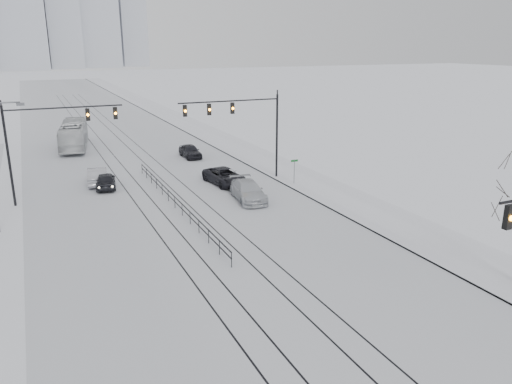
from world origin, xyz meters
name	(u,v)px	position (x,y,z in m)	size (l,w,h in m)	color
road	(113,142)	(0.00, 60.00, 0.01)	(22.00, 260.00, 0.02)	silver
sidewalk_east	(210,134)	(13.50, 60.00, 0.08)	(5.00, 260.00, 0.16)	silver
curb	(193,136)	(11.05, 60.00, 0.06)	(0.10, 260.00, 0.12)	gray
tram_rails	(147,178)	(0.00, 40.00, 0.02)	(5.30, 180.00, 0.01)	black
skyline	(47,5)	(5.02, 273.63, 30.65)	(96.00, 48.00, 72.00)	#A5AAB5
traffic_mast_ne	(244,121)	(8.15, 34.99, 5.76)	(9.60, 0.37, 8.00)	black
traffic_mast_nw	(47,134)	(-8.52, 36.00, 5.57)	(9.10, 0.37, 8.00)	black
median_fence	(175,202)	(0.00, 30.00, 0.53)	(0.06, 24.00, 1.00)	black
street_sign	(294,168)	(11.80, 32.00, 1.61)	(0.70, 0.06, 2.40)	#595B60
sedan_sb_inner	(106,181)	(-4.10, 38.09, 0.72)	(1.71, 4.25, 1.45)	black
sedan_sb_outer	(97,176)	(-4.56, 39.83, 0.78)	(1.66, 4.76, 1.57)	#ADAEB5
sedan_nb_front	(225,176)	(6.11, 34.93, 0.74)	(2.45, 5.31, 1.48)	black
sedan_nb_right	(248,191)	(6.12, 29.53, 0.78)	(2.19, 5.38, 1.56)	silver
sedan_nb_far	(190,151)	(6.59, 47.05, 0.74)	(1.75, 4.36, 1.49)	black
box_truck	(74,135)	(-4.88, 58.11, 1.65)	(2.77, 11.85, 3.30)	silver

